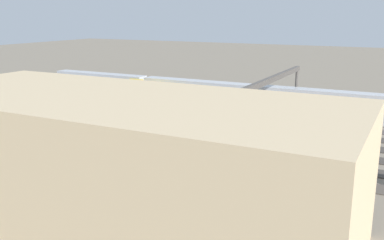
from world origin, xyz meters
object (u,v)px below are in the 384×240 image
train_on_track_2 (115,96)px  signal_gantry (268,86)px  train_on_track_4 (130,114)px  train_on_track_5 (83,116)px  train_on_track_0 (254,98)px  train_on_track_1 (145,95)px  maintenance_shed (118,164)px

train_on_track_2 → signal_gantry: (-32.12, 5.00, 5.04)m
train_on_track_4 → train_on_track_5: size_ratio=1.00×
train_on_track_4 → train_on_track_0: same height
train_on_track_0 → signal_gantry: signal_gantry is taller
train_on_track_1 → train_on_track_0: size_ratio=0.10×
train_on_track_1 → maintenance_shed: 51.83m
train_on_track_2 → train_on_track_4: bearing=136.8°
train_on_track_1 → train_on_track_5: size_ratio=1.00×
train_on_track_2 → signal_gantry: 32.89m
train_on_track_5 → maintenance_shed: 35.18m
train_on_track_2 → maintenance_shed: (-30.24, 39.32, 3.18)m
train_on_track_4 → signal_gantry: bearing=-166.9°
train_on_track_5 → train_on_track_0: bearing=-128.1°
train_on_track_1 → signal_gantry: 30.69m
maintenance_shed → train_on_track_2: bearing=-52.4°
train_on_track_1 → signal_gantry: size_ratio=0.29×
train_on_track_0 → signal_gantry: size_ratio=2.73×
train_on_track_2 → train_on_track_4: size_ratio=4.72×
signal_gantry → maintenance_shed: (1.87, 34.32, -1.85)m
train_on_track_1 → train_on_track_5: bearing=94.2°
maintenance_shed → train_on_track_0: bearing=-83.6°
train_on_track_4 → train_on_track_0: (-14.05, -20.00, 0.45)m
train_on_track_1 → maintenance_shed: size_ratio=0.26×
train_on_track_1 → train_on_track_2: bearing=54.0°
maintenance_shed → train_on_track_5: bearing=-44.0°
train_on_track_4 → train_on_track_0: 24.45m
train_on_track_2 → maintenance_shed: 49.71m
train_on_track_0 → maintenance_shed: 49.73m
train_on_track_0 → maintenance_shed: size_ratio=2.45×
signal_gantry → train_on_track_5: bearing=20.3°
train_on_track_2 → train_on_track_5: same height
maintenance_shed → train_on_track_1: bearing=-59.0°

